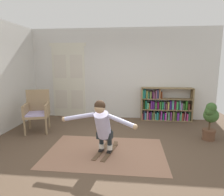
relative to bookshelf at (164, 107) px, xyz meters
name	(u,v)px	position (x,y,z in m)	size (l,w,h in m)	color
ground_plane	(114,151)	(-1.38, -2.39, -0.44)	(7.20, 7.20, 0.00)	brown
back_wall	(122,74)	(-1.38, 0.21, 1.01)	(6.00, 0.10, 2.90)	silver
double_door	(69,80)	(-3.15, 0.15, 0.79)	(1.22, 0.05, 2.45)	beige
rug	(106,152)	(-1.54, -2.46, -0.44)	(2.41, 1.63, 0.01)	#976C55
bookshelf	(164,107)	(0.00, 0.00, 0.00)	(1.59, 0.30, 1.05)	olive
wicker_chair	(37,110)	(-3.53, -1.38, 0.14)	(0.74, 0.74, 1.10)	#987D5B
potted_plant	(210,119)	(0.82, -1.53, 0.08)	(0.35, 0.37, 0.92)	brown
skis_pair	(106,150)	(-1.54, -2.43, -0.42)	(0.45, 0.89, 0.07)	brown
person_skier	(102,124)	(-1.58, -2.62, 0.22)	(1.46, 0.72, 1.07)	white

